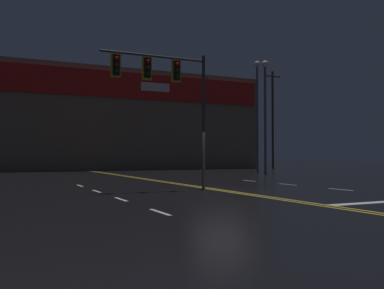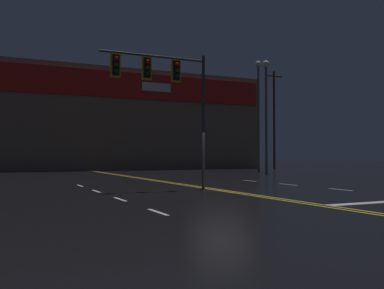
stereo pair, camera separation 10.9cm
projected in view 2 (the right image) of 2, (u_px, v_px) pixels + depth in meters
name	position (u px, v px, depth m)	size (l,w,h in m)	color
ground_plane	(221.00, 190.00, 17.92)	(200.00, 200.00, 0.00)	black
road_markings	(256.00, 192.00, 17.25)	(14.42, 60.00, 0.01)	gold
traffic_signal_median	(162.00, 80.00, 18.28)	(4.76, 0.36, 5.94)	#38383D
streetlight_near_right	(266.00, 101.00, 35.28)	(0.56, 0.56, 9.37)	#59595E
streetlight_median_approach	(258.00, 102.00, 40.40)	(0.56, 0.56, 10.46)	#59595E
building_backdrop	(81.00, 121.00, 46.86)	(39.67, 10.23, 10.59)	#7A6651
utility_pole_row	(79.00, 108.00, 41.00)	(47.17, 0.26, 11.78)	#4C3828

